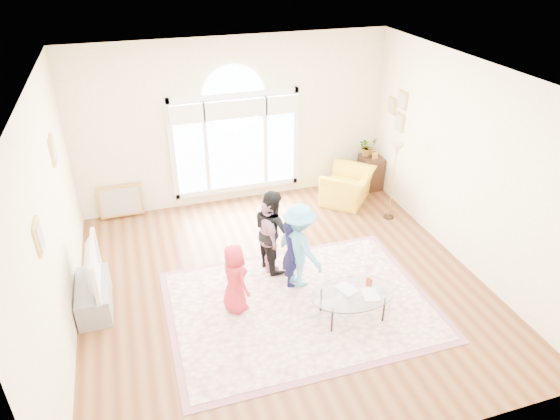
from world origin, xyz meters
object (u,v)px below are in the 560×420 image
object	(u,v)px
area_rug	(300,305)
television	(88,267)
tv_console	(94,296)
coffee_table	(353,294)
armchair	(348,186)

from	to	relation	value
area_rug	television	bearing A→B (deg)	163.22
tv_console	television	distance (m)	0.52
tv_console	area_rug	bearing A→B (deg)	-16.73
television	coffee_table	world-z (taller)	television
tv_console	armchair	size ratio (longest dim) A/B	0.98
television	armchair	size ratio (longest dim) A/B	1.05
armchair	tv_console	bearing A→B (deg)	-27.19
area_rug	television	distance (m)	3.05
television	armchair	xyz separation A→B (m)	(4.81, 1.90, -0.40)
tv_console	television	size ratio (longest dim) A/B	0.93
tv_console	coffee_table	distance (m)	3.69
television	coffee_table	size ratio (longest dim) A/B	0.88
television	armchair	world-z (taller)	television
coffee_table	area_rug	bearing A→B (deg)	145.82
armchair	area_rug	bearing A→B (deg)	5.72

